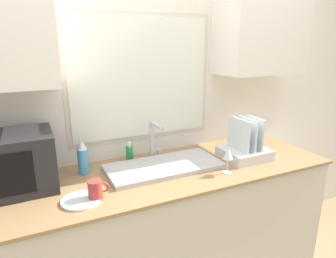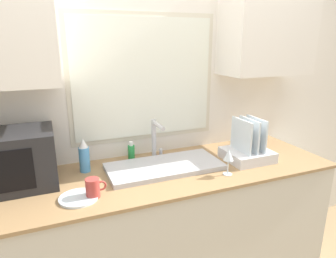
{
  "view_description": "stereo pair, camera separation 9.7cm",
  "coord_description": "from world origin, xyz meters",
  "px_view_note": "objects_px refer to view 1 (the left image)",
  "views": [
    {
      "loc": [
        -0.71,
        -1.24,
        1.69
      ],
      "look_at": [
        0.02,
        0.3,
        1.18
      ],
      "focal_mm": 32.0,
      "sensor_mm": 36.0,
      "label": 1
    },
    {
      "loc": [
        -0.62,
        -1.28,
        1.69
      ],
      "look_at": [
        0.02,
        0.3,
        1.18
      ],
      "focal_mm": 32.0,
      "sensor_mm": 36.0,
      "label": 2
    }
  ],
  "objects_px": {
    "dish_rack": "(244,149)",
    "wine_glass": "(228,155)",
    "faucet": "(154,137)",
    "soap_bottle": "(129,153)",
    "mug_near_sink": "(96,190)",
    "spray_bottle": "(83,158)",
    "microwave": "(11,163)"
  },
  "relations": [
    {
      "from": "dish_rack",
      "to": "wine_glass",
      "type": "xyz_separation_m",
      "value": [
        -0.25,
        -0.15,
        0.05
      ]
    },
    {
      "from": "faucet",
      "to": "wine_glass",
      "type": "distance_m",
      "value": 0.51
    },
    {
      "from": "dish_rack",
      "to": "soap_bottle",
      "type": "bearing_deg",
      "value": 158.09
    },
    {
      "from": "soap_bottle",
      "to": "mug_near_sink",
      "type": "bearing_deg",
      "value": -127.33
    },
    {
      "from": "spray_bottle",
      "to": "soap_bottle",
      "type": "xyz_separation_m",
      "value": [
        0.32,
        0.07,
        -0.05
      ]
    },
    {
      "from": "soap_bottle",
      "to": "wine_glass",
      "type": "height_order",
      "value": "wine_glass"
    },
    {
      "from": "faucet",
      "to": "soap_bottle",
      "type": "height_order",
      "value": "faucet"
    },
    {
      "from": "spray_bottle",
      "to": "soap_bottle",
      "type": "relative_size",
      "value": 1.62
    },
    {
      "from": "faucet",
      "to": "wine_glass",
      "type": "xyz_separation_m",
      "value": [
        0.32,
        -0.4,
        -0.04
      ]
    },
    {
      "from": "spray_bottle",
      "to": "wine_glass",
      "type": "xyz_separation_m",
      "value": [
        0.8,
        -0.38,
        0.02
      ]
    },
    {
      "from": "dish_rack",
      "to": "faucet",
      "type": "bearing_deg",
      "value": 156.93
    },
    {
      "from": "soap_bottle",
      "to": "wine_glass",
      "type": "xyz_separation_m",
      "value": [
        0.48,
        -0.45,
        0.06
      ]
    },
    {
      "from": "faucet",
      "to": "spray_bottle",
      "type": "bearing_deg",
      "value": -177.29
    },
    {
      "from": "wine_glass",
      "to": "faucet",
      "type": "bearing_deg",
      "value": 128.87
    },
    {
      "from": "faucet",
      "to": "soap_bottle",
      "type": "distance_m",
      "value": 0.2
    },
    {
      "from": "soap_bottle",
      "to": "mug_near_sink",
      "type": "xyz_separation_m",
      "value": [
        -0.32,
        -0.42,
        -0.0
      ]
    },
    {
      "from": "spray_bottle",
      "to": "mug_near_sink",
      "type": "xyz_separation_m",
      "value": [
        -0.0,
        -0.35,
        -0.05
      ]
    },
    {
      "from": "dish_rack",
      "to": "soap_bottle",
      "type": "height_order",
      "value": "dish_rack"
    },
    {
      "from": "soap_bottle",
      "to": "microwave",
      "type": "bearing_deg",
      "value": -169.91
    },
    {
      "from": "mug_near_sink",
      "to": "wine_glass",
      "type": "bearing_deg",
      "value": -1.99
    },
    {
      "from": "faucet",
      "to": "soap_bottle",
      "type": "relative_size",
      "value": 2.09
    },
    {
      "from": "dish_rack",
      "to": "mug_near_sink",
      "type": "distance_m",
      "value": 1.06
    },
    {
      "from": "faucet",
      "to": "microwave",
      "type": "relative_size",
      "value": 0.62
    },
    {
      "from": "microwave",
      "to": "spray_bottle",
      "type": "xyz_separation_m",
      "value": [
        0.38,
        0.05,
        -0.06
      ]
    },
    {
      "from": "mug_near_sink",
      "to": "dish_rack",
      "type": "bearing_deg",
      "value": 6.75
    },
    {
      "from": "spray_bottle",
      "to": "mug_near_sink",
      "type": "distance_m",
      "value": 0.35
    },
    {
      "from": "mug_near_sink",
      "to": "wine_glass",
      "type": "relative_size",
      "value": 0.67
    },
    {
      "from": "mug_near_sink",
      "to": "microwave",
      "type": "bearing_deg",
      "value": 142.23
    },
    {
      "from": "faucet",
      "to": "mug_near_sink",
      "type": "xyz_separation_m",
      "value": [
        -0.48,
        -0.37,
        -0.11
      ]
    },
    {
      "from": "spray_bottle",
      "to": "soap_bottle",
      "type": "distance_m",
      "value": 0.33
    },
    {
      "from": "microwave",
      "to": "dish_rack",
      "type": "relative_size",
      "value": 1.48
    },
    {
      "from": "dish_rack",
      "to": "soap_bottle",
      "type": "relative_size",
      "value": 2.27
    }
  ]
}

